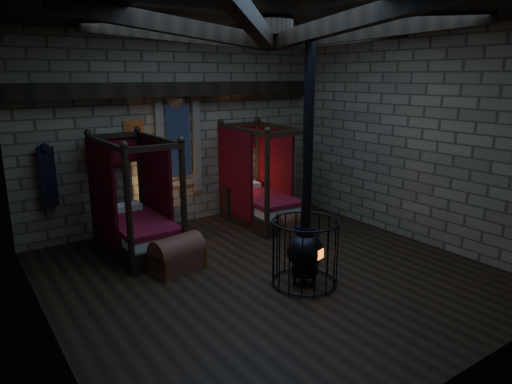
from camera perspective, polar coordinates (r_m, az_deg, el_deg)
room at (r=7.44m, az=1.33°, el=17.51°), size 7.02×7.02×4.29m
bed_left at (r=9.15m, az=-14.79°, el=-3.86°), size 1.15×2.14×2.21m
bed_right at (r=10.63m, az=0.49°, el=-0.82°), size 1.26×2.21×2.24m
trunk_left at (r=8.17m, az=-9.81°, el=-7.77°), size 0.97×0.71×0.65m
trunk_right at (r=9.98m, az=3.91°, el=-3.82°), size 0.76×0.55×0.51m
nightstand_left at (r=10.07m, az=-12.07°, el=-2.85°), size 0.59×0.58×0.98m
nightstand_right at (r=10.94m, az=-2.89°, el=-1.24°), size 0.58×0.56×0.84m
stove at (r=7.45m, az=6.14°, el=-6.86°), size 1.07×1.07×4.05m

